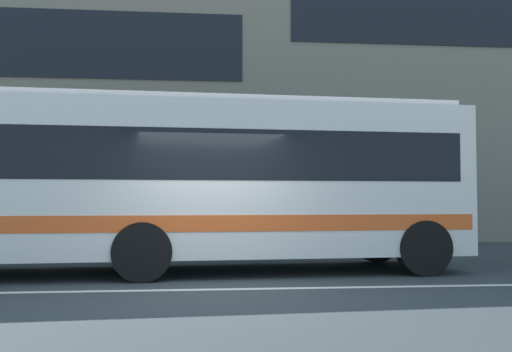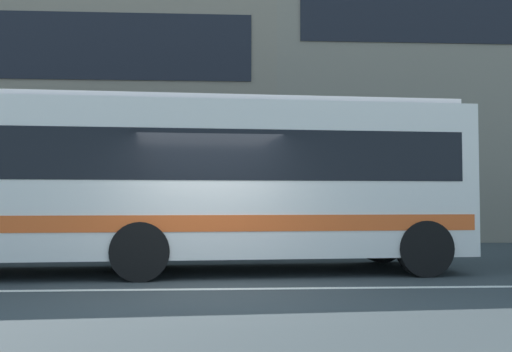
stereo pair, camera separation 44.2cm
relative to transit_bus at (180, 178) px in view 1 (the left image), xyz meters
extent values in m
plane|color=#31393B|center=(0.61, -2.11, -1.78)|extent=(160.00, 160.00, 0.00)
cube|color=silver|center=(0.61, -2.11, -1.77)|extent=(60.00, 0.16, 0.01)
cube|color=gray|center=(11.84, 12.45, 4.95)|extent=(18.67, 11.07, 13.46)
cube|color=silver|center=(0.00, 0.00, -0.05)|extent=(10.82, 3.17, 2.76)
cube|color=black|center=(0.00, 0.00, 0.36)|extent=(10.18, 3.15, 0.88)
cube|color=#E85A23|center=(0.00, 0.00, -0.81)|extent=(10.61, 3.18, 0.28)
cube|color=silver|center=(0.00, 0.00, 1.39)|extent=(10.37, 2.74, 0.12)
cube|color=black|center=(5.34, 0.33, 0.36)|extent=(0.16, 2.11, 0.97)
cylinder|color=black|center=(4.26, 1.42, -1.28)|extent=(1.02, 0.34, 1.00)
cylinder|color=black|center=(4.41, -0.89, -1.28)|extent=(1.02, 0.34, 1.00)
cylinder|color=black|center=(-0.72, 1.12, -1.28)|extent=(1.02, 0.34, 1.00)
cylinder|color=black|center=(-0.58, -1.20, -1.28)|extent=(1.02, 0.34, 1.00)
camera|label=1|loc=(0.39, -10.77, -0.42)|focal=39.59mm
camera|label=2|loc=(0.83, -10.80, -0.42)|focal=39.59mm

